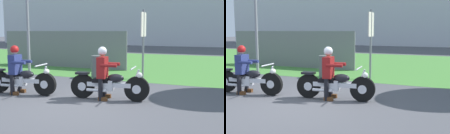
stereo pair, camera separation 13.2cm
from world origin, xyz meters
TOP-DOWN VIEW (x-y plane):
  - ground at (0.00, 0.00)m, footprint 120.00×120.00m
  - grass_verge at (0.00, 9.64)m, footprint 60.00×12.00m
  - motorcycle_lead at (0.65, 0.92)m, footprint 2.14×0.67m
  - rider_lead at (0.48, 0.90)m, footprint 0.59×0.51m
  - motorcycle_follow at (-1.94, 0.53)m, footprint 2.16×0.68m
  - rider_follow at (-2.11, 0.51)m, footprint 0.59×0.51m
  - trash_can at (-1.23, 4.07)m, footprint 0.51×0.51m
  - sign_banner at (0.50, 4.44)m, footprint 0.08×0.60m
  - fence_segment at (-4.31, 6.25)m, footprint 7.00×0.06m

SIDE VIEW (x-z plane):
  - ground at x=0.00m, z-range 0.00..0.00m
  - grass_verge at x=0.00m, z-range 0.00..0.01m
  - motorcycle_follow at x=-1.94m, z-range -0.05..0.84m
  - motorcycle_lead at x=0.65m, z-range -0.05..0.84m
  - trash_can at x=-1.23m, z-range 0.00..0.85m
  - rider_follow at x=-2.11m, z-range 0.12..1.52m
  - rider_lead at x=0.48m, z-range 0.12..1.52m
  - fence_segment at x=-4.31m, z-range 0.00..1.80m
  - sign_banner at x=0.50m, z-range 0.42..3.02m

